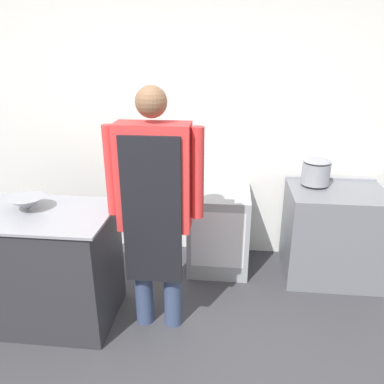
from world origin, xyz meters
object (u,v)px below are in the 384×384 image
stove (332,234)px  mixing_bowl (27,203)px  fridge_unit (219,230)px  person_cook (155,199)px  stock_pot (316,171)px

stove → mixing_bowl: bearing=-161.6°
fridge_unit → mixing_bowl: bearing=-148.1°
person_cook → mixing_bowl: (-0.98, 0.03, -0.09)m
fridge_unit → mixing_bowl: size_ratio=2.90×
stove → person_cook: size_ratio=0.48×
person_cook → stock_pot: bearing=36.6°
fridge_unit → stock_pot: 1.07m
stove → fridge_unit: bearing=177.1°
fridge_unit → stock_pot: stock_pot is taller
fridge_unit → person_cook: (-0.43, -0.91, 0.67)m
mixing_bowl → stock_pot: size_ratio=1.08×
person_cook → mixing_bowl: size_ratio=6.73×
mixing_bowl → stock_pot: stock_pot is taller
mixing_bowl → stove: bearing=18.4°
stock_pot → person_cook: bearing=-143.4°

